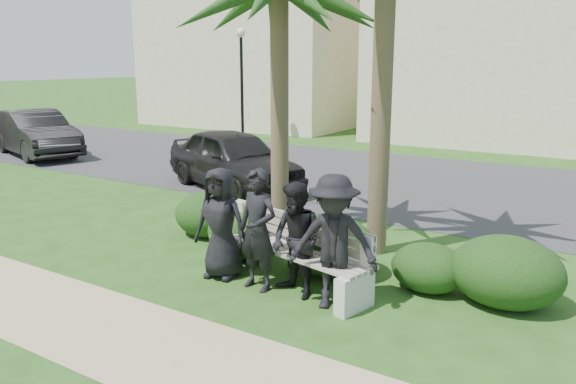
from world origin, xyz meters
name	(u,v)px	position (x,y,z in m)	size (l,w,h in m)	color
ground	(246,290)	(0.00, 0.00, 0.00)	(160.00, 160.00, 0.00)	#264513
footpath	(150,345)	(0.00, -1.80, 0.00)	(30.00, 1.60, 0.01)	tan
asphalt_street	(433,184)	(0.00, 8.00, 0.00)	(160.00, 8.00, 0.01)	#2D2D30
stucco_bldg_left	(265,49)	(-12.00, 18.00, 3.66)	(10.40, 8.40, 7.30)	beige
stucco_bldg_right	(494,45)	(-1.00, 18.00, 3.66)	(8.40, 8.40, 7.30)	beige
street_lamp	(241,64)	(-9.00, 12.00, 2.94)	(0.36, 0.36, 4.29)	black
park_bench	(287,255)	(0.33, 0.53, 0.42)	(2.78, 1.18, 0.93)	gray
man_a	(221,223)	(-0.61, 0.23, 0.81)	(0.79, 0.51, 1.62)	black
man_b	(258,230)	(0.10, 0.16, 0.84)	(0.61, 0.40, 1.68)	black
man_c	(296,240)	(0.67, 0.23, 0.77)	(0.75, 0.58, 1.54)	black
man_d	(334,242)	(1.25, 0.16, 0.87)	(1.12, 0.64, 1.74)	black
hedge_b	(207,213)	(-2.08, 1.66, 0.41)	(1.25, 1.03, 0.81)	#17320E
hedge_c	(245,231)	(-0.85, 1.14, 0.42)	(1.29, 1.07, 0.84)	#17320E
hedge_d	(331,244)	(0.68, 1.19, 0.45)	(1.38, 1.14, 0.90)	#17320E
hedge_e	(429,266)	(2.10, 1.35, 0.34)	(1.04, 0.86, 0.68)	#17320E
hedge_f	(506,270)	(3.09, 1.43, 0.47)	(1.43, 1.18, 0.94)	#17320E
car_a	(234,159)	(-3.99, 4.92, 0.73)	(1.73, 4.30, 1.46)	black
car_b	(36,133)	(-12.51, 5.36, 0.75)	(1.58, 4.53, 1.49)	black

